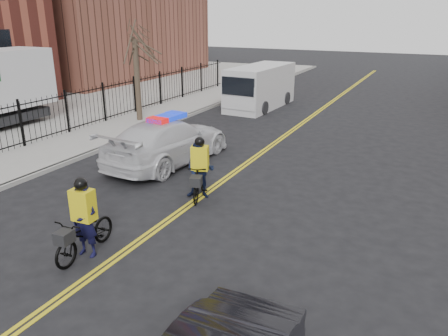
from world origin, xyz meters
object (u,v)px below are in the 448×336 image
cargo_van (259,88)px  cyclist_near (86,229)px  cyclist_far (200,174)px  police_cruiser (168,141)px

cargo_van → cyclist_near: size_ratio=2.96×
cyclist_near → cyclist_far: 4.17m
cargo_van → cyclist_far: (3.53, -13.35, -0.44)m
cargo_van → cyclist_near: 17.70m
police_cruiser → cargo_van: 11.00m
cyclist_near → cargo_van: bearing=95.3°
cargo_van → police_cruiser: bearing=-83.2°
cyclist_far → cargo_van: bearing=85.3°
police_cruiser → cyclist_near: (2.02, -6.49, -0.17)m
cargo_van → cyclist_near: bearing=-78.2°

